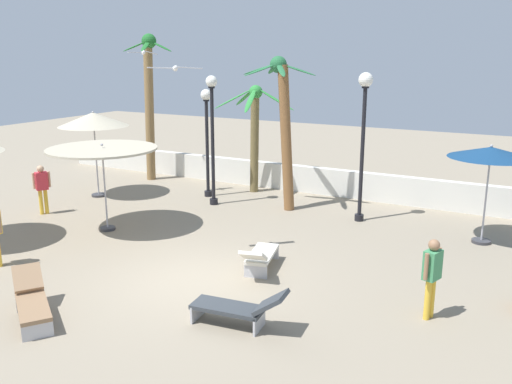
% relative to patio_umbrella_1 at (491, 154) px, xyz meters
% --- Properties ---
extents(ground_plane, '(56.00, 56.00, 0.00)m').
position_rel_patio_umbrella_1_xyz_m(ground_plane, '(-5.54, -5.91, -2.49)').
color(ground_plane, gray).
extents(boundary_wall, '(25.20, 0.30, 0.98)m').
position_rel_patio_umbrella_1_xyz_m(boundary_wall, '(-5.54, 2.92, -2.00)').
color(boundary_wall, silver).
rests_on(boundary_wall, ground_plane).
extents(patio_umbrella_1, '(2.21, 2.21, 2.74)m').
position_rel_patio_umbrella_1_xyz_m(patio_umbrella_1, '(0.00, 0.00, 0.00)').
color(patio_umbrella_1, '#333338').
rests_on(patio_umbrella_1, ground_plane).
extents(patio_umbrella_2, '(3.12, 3.12, 2.58)m').
position_rel_patio_umbrella_1_xyz_m(patio_umbrella_2, '(-9.86, -4.08, -0.14)').
color(patio_umbrella_2, '#333338').
rests_on(patio_umbrella_2, ground_plane).
extents(patio_umbrella_3, '(2.47, 2.47, 3.10)m').
position_rel_patio_umbrella_1_xyz_m(patio_umbrella_3, '(-12.93, -1.28, 0.30)').
color(patio_umbrella_3, '#333338').
rests_on(patio_umbrella_3, ground_plane).
extents(palm_tree_0, '(2.87, 2.94, 3.97)m').
position_rel_patio_umbrella_1_xyz_m(palm_tree_0, '(-8.23, 2.04, 0.03)').
color(palm_tree_0, brown).
rests_on(palm_tree_0, ground_plane).
extents(palm_tree_1, '(2.50, 2.13, 5.00)m').
position_rel_patio_umbrella_1_xyz_m(palm_tree_1, '(-6.31, 0.45, 0.60)').
color(palm_tree_1, brown).
rests_on(palm_tree_1, ground_plane).
extents(palm_tree_2, '(2.00, 2.02, 5.82)m').
position_rel_patio_umbrella_1_xyz_m(palm_tree_2, '(-12.91, 1.81, 0.99)').
color(palm_tree_2, olive).
rests_on(palm_tree_2, ground_plane).
extents(lamp_post_0, '(0.39, 0.39, 3.86)m').
position_rel_patio_umbrella_1_xyz_m(lamp_post_0, '(-9.41, 0.63, -0.02)').
color(lamp_post_0, black).
rests_on(lamp_post_0, ground_plane).
extents(lamp_post_1, '(0.43, 0.43, 4.54)m').
position_rel_patio_umbrella_1_xyz_m(lamp_post_1, '(-3.61, 0.37, 0.57)').
color(lamp_post_1, black).
rests_on(lamp_post_1, ground_plane).
extents(lamp_post_2, '(0.39, 0.39, 4.37)m').
position_rel_patio_umbrella_1_xyz_m(lamp_post_2, '(-8.63, -0.21, 0.27)').
color(lamp_post_2, black).
rests_on(lamp_post_2, ground_plane).
extents(lounge_chair_0, '(1.85, 1.51, 0.83)m').
position_rel_patio_umbrella_1_xyz_m(lounge_chair_0, '(-7.20, -8.95, -2.09)').
color(lounge_chair_0, '#B7B7BC').
rests_on(lounge_chair_0, ground_plane).
extents(lounge_chair_1, '(1.93, 0.77, 0.83)m').
position_rel_patio_umbrella_1_xyz_m(lounge_chair_1, '(-3.48, -7.29, -2.09)').
color(lounge_chair_1, '#B7B7BC').
rests_on(lounge_chair_1, ground_plane).
extents(lounge_chair_2, '(1.00, 1.94, 0.83)m').
position_rel_patio_umbrella_1_xyz_m(lounge_chair_2, '(-4.41, -4.71, -2.09)').
color(lounge_chair_2, '#B7B7BC').
rests_on(lounge_chair_2, ground_plane).
extents(guest_1, '(0.39, 0.50, 1.61)m').
position_rel_patio_umbrella_1_xyz_m(guest_1, '(-12.84, -3.82, -1.52)').
color(guest_1, gold).
rests_on(guest_1, ground_plane).
extents(guest_2, '(0.34, 0.54, 1.63)m').
position_rel_patio_umbrella_1_xyz_m(guest_2, '(-0.37, -5.21, -1.50)').
color(guest_2, gold).
rests_on(guest_2, ground_plane).
extents(seagull_0, '(0.74, 0.88, 0.15)m').
position_rel_patio_umbrella_1_xyz_m(seagull_0, '(-11.22, -0.46, 2.60)').
color(seagull_0, white).
extents(seagull_1, '(1.02, 0.98, 0.14)m').
position_rel_patio_umbrella_1_xyz_m(seagull_1, '(-6.55, -4.92, 2.24)').
color(seagull_1, white).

